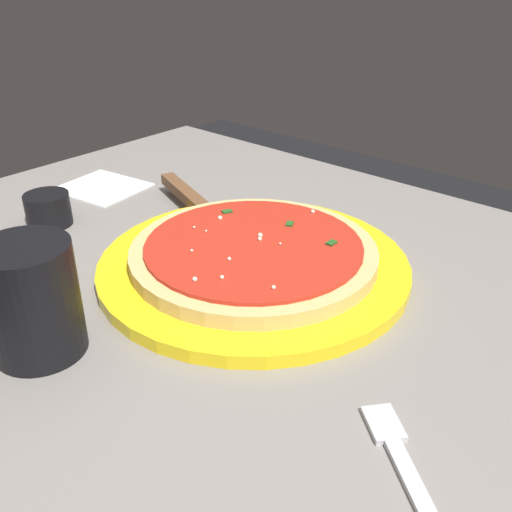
{
  "coord_description": "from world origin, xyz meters",
  "views": [
    {
      "loc": [
        -0.36,
        0.4,
        1.1
      ],
      "look_at": [
        -0.0,
        -0.01,
        0.8
      ],
      "focal_mm": 40.45,
      "sensor_mm": 36.0,
      "label": 1
    }
  ],
  "objects": [
    {
      "name": "restaurant_table",
      "position": [
        0.0,
        0.0,
        0.61
      ],
      "size": [
        0.97,
        0.71,
        0.78
      ],
      "color": "black",
      "rests_on": "ground_plane"
    },
    {
      "name": "cup_small_sauce",
      "position": [
        0.28,
        0.07,
        0.8
      ],
      "size": [
        0.06,
        0.06,
        0.04
      ],
      "primitive_type": "cylinder",
      "color": "black",
      "rests_on": "restaurant_table"
    },
    {
      "name": "cup_tall_drink",
      "position": [
        0.05,
        0.22,
        0.83
      ],
      "size": [
        0.08,
        0.08,
        0.1
      ],
      "primitive_type": "cylinder",
      "color": "black",
      "rests_on": "restaurant_table"
    },
    {
      "name": "pizza",
      "position": [
        -0.0,
        -0.01,
        0.8
      ],
      "size": [
        0.27,
        0.27,
        0.02
      ],
      "color": "#DBB26B",
      "rests_on": "serving_plate"
    },
    {
      "name": "fork",
      "position": [
        -0.28,
        0.14,
        0.78
      ],
      "size": [
        0.15,
        0.13,
        0.0
      ],
      "color": "silver",
      "rests_on": "restaurant_table"
    },
    {
      "name": "pizza_server",
      "position": [
        0.15,
        -0.07,
        0.8
      ],
      "size": [
        0.22,
        0.12,
        0.01
      ],
      "color": "silver",
      "rests_on": "serving_plate"
    },
    {
      "name": "serving_plate",
      "position": [
        -0.0,
        -0.01,
        0.79
      ],
      "size": [
        0.34,
        0.34,
        0.01
      ],
      "primitive_type": "cylinder",
      "color": "yellow",
      "rests_on": "restaurant_table"
    },
    {
      "name": "napkin_folded_right",
      "position": [
        0.33,
        -0.05,
        0.78
      ],
      "size": [
        0.13,
        0.12,
        0.0
      ],
      "primitive_type": "cube",
      "rotation": [
        0.0,
        0.0,
        0.15
      ],
      "color": "white",
      "rests_on": "restaurant_table"
    }
  ]
}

